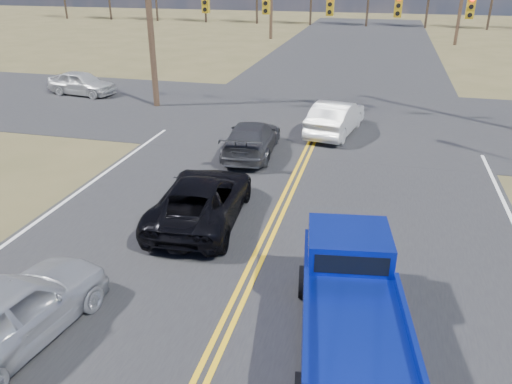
% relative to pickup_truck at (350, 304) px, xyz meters
% --- Properties ---
extents(road_main, '(14.00, 120.00, 0.02)m').
position_rel_pickup_truck_xyz_m(road_main, '(-2.49, 8.18, -0.92)').
color(road_main, '#28282B').
rests_on(road_main, ground).
extents(road_cross, '(120.00, 12.00, 0.02)m').
position_rel_pickup_truck_xyz_m(road_cross, '(-2.49, 16.18, -0.92)').
color(road_cross, '#28282B').
rests_on(road_cross, ground).
extents(signal_gantry, '(19.60, 4.83, 10.00)m').
position_rel_pickup_truck_xyz_m(signal_gantry, '(-1.99, 15.96, 4.14)').
color(signal_gantry, '#473323').
rests_on(signal_gantry, ground).
extents(utility_poles, '(19.60, 58.32, 10.00)m').
position_rel_pickup_truck_xyz_m(utility_poles, '(-2.49, 15.18, 4.31)').
color(utility_poles, '#473323').
rests_on(utility_poles, ground).
extents(pickup_truck, '(2.60, 5.27, 1.90)m').
position_rel_pickup_truck_xyz_m(pickup_truck, '(0.00, 0.00, 0.00)').
color(pickup_truck, black).
rests_on(pickup_truck, ground).
extents(silver_suv, '(2.38, 4.62, 1.50)m').
position_rel_pickup_truck_xyz_m(silver_suv, '(-6.43, -1.67, -0.17)').
color(silver_suv, '#AEB0B7').
rests_on(silver_suv, ground).
extents(black_suv, '(2.67, 5.14, 1.38)m').
position_rel_pickup_truck_xyz_m(black_suv, '(-4.61, 4.27, -0.23)').
color(black_suv, black).
rests_on(black_suv, ground).
extents(white_car_queue, '(2.33, 4.73, 1.49)m').
position_rel_pickup_truck_xyz_m(white_car_queue, '(-1.69, 13.68, -0.18)').
color(white_car_queue, silver).
rests_on(white_car_queue, ground).
extents(dgrey_car_queue, '(2.15, 4.65, 1.31)m').
position_rel_pickup_truck_xyz_m(dgrey_car_queue, '(-4.64, 10.17, -0.26)').
color(dgrey_car_queue, '#39393F').
rests_on(dgrey_car_queue, ground).
extents(cross_car_west, '(2.17, 4.22, 1.37)m').
position_rel_pickup_truck_xyz_m(cross_car_west, '(-16.76, 17.50, -0.23)').
color(cross_car_west, silver).
rests_on(cross_car_west, ground).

